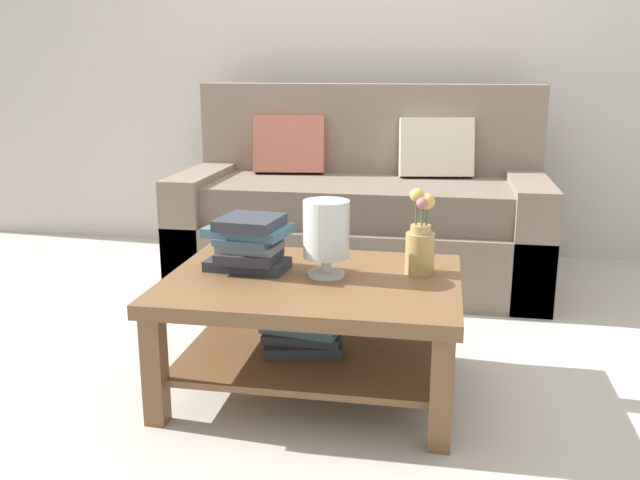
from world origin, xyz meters
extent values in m
plane|color=#B7B2A8|center=(0.00, 0.00, 0.00)|extent=(10.00, 10.00, 0.00)
cube|color=#BCB7B2|center=(0.00, 1.65, 1.35)|extent=(6.40, 0.12, 2.70)
cube|color=#7A6B5B|center=(-0.02, 0.90, 0.18)|extent=(1.95, 0.90, 0.36)
cube|color=#6E6052|center=(-0.02, 0.87, 0.46)|extent=(1.71, 0.74, 0.20)
cube|color=#7A6B5B|center=(-0.02, 1.25, 0.71)|extent=(1.95, 0.20, 0.70)
cube|color=#7A6B5B|center=(-0.89, 0.90, 0.30)|extent=(0.20, 0.90, 0.60)
cube|color=#7A6B5B|center=(0.86, 0.90, 0.30)|extent=(0.20, 0.90, 0.60)
cube|color=#B26651|center=(-0.46, 1.11, 0.72)|extent=(0.42, 0.23, 0.34)
cube|color=beige|center=(0.37, 1.11, 0.72)|extent=(0.42, 0.24, 0.34)
cube|color=brown|center=(-0.03, -0.44, 0.41)|extent=(1.04, 0.79, 0.05)
cube|color=brown|center=(-0.49, -0.78, 0.19)|extent=(0.07, 0.07, 0.38)
cube|color=brown|center=(0.44, -0.78, 0.19)|extent=(0.07, 0.07, 0.38)
cube|color=brown|center=(-0.49, -0.10, 0.19)|extent=(0.07, 0.07, 0.38)
cube|color=brown|center=(0.44, -0.10, 0.19)|extent=(0.07, 0.07, 0.38)
cube|color=brown|center=(-0.03, -0.44, 0.14)|extent=(0.92, 0.67, 0.02)
cube|color=#2D333D|center=(-0.06, -0.45, 0.17)|extent=(0.31, 0.25, 0.04)
cube|color=#2D333D|center=(-0.06, -0.43, 0.21)|extent=(0.28, 0.21, 0.03)
cube|color=#3D6075|center=(-0.06, -0.42, 0.24)|extent=(0.31, 0.24, 0.04)
cube|color=#2D333D|center=(-0.28, -0.39, 0.45)|extent=(0.31, 0.18, 0.04)
cube|color=#2D333D|center=(-0.27, -0.39, 0.49)|extent=(0.22, 0.21, 0.04)
cube|color=slate|center=(-0.27, -0.39, 0.52)|extent=(0.23, 0.18, 0.03)
cube|color=#3D6075|center=(-0.28, -0.39, 0.55)|extent=(0.23, 0.21, 0.03)
cube|color=#3D6075|center=(-0.28, -0.37, 0.58)|extent=(0.32, 0.25, 0.03)
cube|color=#2D333D|center=(-0.27, -0.40, 0.61)|extent=(0.24, 0.24, 0.04)
cylinder|color=silver|center=(0.02, -0.42, 0.44)|extent=(0.13, 0.13, 0.02)
cylinder|color=silver|center=(0.02, -0.42, 0.47)|extent=(0.04, 0.04, 0.06)
cylinder|color=silver|center=(0.02, -0.42, 0.60)|extent=(0.17, 0.17, 0.20)
sphere|color=#2D333D|center=(-0.01, -0.42, 0.55)|extent=(0.04, 0.04, 0.04)
sphere|color=#993833|center=(0.04, -0.40, 0.55)|extent=(0.05, 0.05, 0.05)
cylinder|color=tan|center=(0.35, -0.32, 0.51)|extent=(0.11, 0.11, 0.15)
cylinder|color=tan|center=(0.35, -0.32, 0.59)|extent=(0.07, 0.07, 0.03)
cylinder|color=#426638|center=(0.36, -0.32, 0.64)|extent=(0.01, 0.01, 0.07)
sphere|color=gold|center=(0.36, -0.32, 0.70)|extent=(0.06, 0.06, 0.06)
cylinder|color=#426638|center=(0.35, -0.29, 0.64)|extent=(0.01, 0.01, 0.06)
sphere|color=gold|center=(0.35, -0.29, 0.69)|extent=(0.05, 0.05, 0.05)
cylinder|color=#426638|center=(0.33, -0.32, 0.66)|extent=(0.01, 0.01, 0.09)
sphere|color=gold|center=(0.33, -0.32, 0.72)|extent=(0.05, 0.05, 0.05)
cylinder|color=#426638|center=(0.35, -0.34, 0.64)|extent=(0.01, 0.01, 0.07)
sphere|color=#C66B7A|center=(0.35, -0.34, 0.69)|extent=(0.04, 0.04, 0.04)
camera|label=1|loc=(0.41, -2.75, 1.17)|focal=38.71mm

